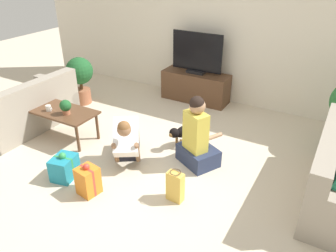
% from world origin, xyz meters
% --- Properties ---
extents(ground_plane, '(16.00, 16.00, 0.00)m').
position_xyz_m(ground_plane, '(0.00, 0.00, 0.00)').
color(ground_plane, beige).
extents(wall_back, '(8.40, 0.06, 2.60)m').
position_xyz_m(wall_back, '(0.00, 2.63, 1.30)').
color(wall_back, silver).
rests_on(wall_back, ground_plane).
extents(sofa_left, '(0.93, 1.79, 0.82)m').
position_xyz_m(sofa_left, '(-2.38, -0.10, 0.29)').
color(sofa_left, gray).
rests_on(sofa_left, ground_plane).
extents(coffee_table, '(1.04, 0.55, 0.46)m').
position_xyz_m(coffee_table, '(-1.54, 0.02, 0.41)').
color(coffee_table, brown).
rests_on(coffee_table, ground_plane).
extents(tv_console, '(1.28, 0.45, 0.56)m').
position_xyz_m(tv_console, '(-0.42, 2.33, 0.28)').
color(tv_console, brown).
rests_on(tv_console, ground_plane).
extents(tv, '(0.98, 0.20, 0.76)m').
position_xyz_m(tv, '(-0.42, 2.33, 0.90)').
color(tv, black).
rests_on(tv, tv_console).
extents(potted_plant_corner_left, '(0.50, 0.50, 0.89)m').
position_xyz_m(potted_plant_corner_left, '(-2.24, 1.15, 0.55)').
color(potted_plant_corner_left, '#A36042').
rests_on(potted_plant_corner_left, ground_plane).
extents(person_kneeling, '(0.67, 0.81, 0.76)m').
position_xyz_m(person_kneeling, '(-0.32, -0.03, 0.33)').
color(person_kneeling, '#23232D').
rests_on(person_kneeling, ground_plane).
extents(person_sitting, '(0.65, 0.61, 1.00)m').
position_xyz_m(person_sitting, '(0.53, 0.38, 0.38)').
color(person_sitting, '#283351').
rests_on(person_sitting, ground_plane).
extents(dog, '(0.26, 0.50, 0.36)m').
position_xyz_m(dog, '(0.15, 0.66, 0.24)').
color(dog, black).
rests_on(dog, ground_plane).
extents(gift_box_a, '(0.32, 0.37, 0.37)m').
position_xyz_m(gift_box_a, '(-0.80, -0.75, 0.16)').
color(gift_box_a, teal).
rests_on(gift_box_a, ground_plane).
extents(gift_box_b, '(0.26, 0.26, 0.42)m').
position_xyz_m(gift_box_b, '(-0.32, -0.83, 0.18)').
color(gift_box_b, orange).
rests_on(gift_box_b, ground_plane).
extents(gift_bag_a, '(0.20, 0.14, 0.40)m').
position_xyz_m(gift_bag_a, '(0.64, -0.43, 0.19)').
color(gift_bag_a, '#E5B74C').
rests_on(gift_bag_a, ground_plane).
extents(mug, '(0.12, 0.08, 0.09)m').
position_xyz_m(mug, '(-1.71, -0.09, 0.51)').
color(mug, silver).
rests_on(mug, coffee_table).
extents(tabletop_plant, '(0.17, 0.17, 0.22)m').
position_xyz_m(tabletop_plant, '(-1.41, -0.04, 0.58)').
color(tabletop_plant, '#A36042').
rests_on(tabletop_plant, coffee_table).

